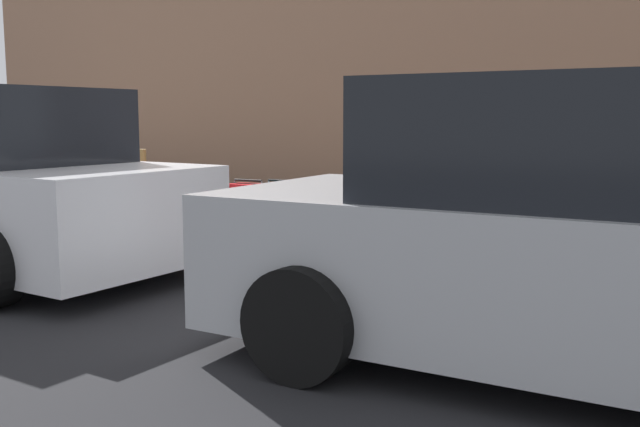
# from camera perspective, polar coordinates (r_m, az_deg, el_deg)

# --- Properties ---
(ground_plane) EXTENTS (40.00, 40.00, 0.00)m
(ground_plane) POSITION_cam_1_polar(r_m,az_deg,el_deg) (8.08, -10.98, -2.63)
(ground_plane) COLOR black
(sidewalk_curb) EXTENTS (18.00, 5.00, 0.14)m
(sidewalk_curb) POSITION_cam_1_polar(r_m,az_deg,el_deg) (10.02, -1.24, -0.11)
(sidewalk_curb) COLOR gray
(sidewalk_curb) RESTS_ON ground_plane
(suitcase_red_0) EXTENTS (0.47, 0.28, 0.91)m
(suitcase_red_0) POSITION_cam_1_polar(r_m,az_deg,el_deg) (6.72, 19.70, -0.92)
(suitcase_red_0) COLOR red
(suitcase_red_0) RESTS_ON sidewalk_curb
(suitcase_silver_1) EXTENTS (0.51, 0.24, 0.80)m
(suitcase_silver_1) POSITION_cam_1_polar(r_m,az_deg,el_deg) (6.87, 15.11, -1.18)
(suitcase_silver_1) COLOR #9EA0A8
(suitcase_silver_1) RESTS_ON sidewalk_curb
(suitcase_black_2) EXTENTS (0.43, 0.25, 0.87)m
(suitcase_black_2) POSITION_cam_1_polar(r_m,az_deg,el_deg) (7.06, 10.97, -0.45)
(suitcase_black_2) COLOR black
(suitcase_black_2) RESTS_ON sidewalk_curb
(suitcase_olive_3) EXTENTS (0.44, 0.23, 0.73)m
(suitcase_olive_3) POSITION_cam_1_polar(r_m,az_deg,el_deg) (7.20, 7.01, 0.03)
(suitcase_olive_3) COLOR #59601E
(suitcase_olive_3) RESTS_ON sidewalk_curb
(suitcase_maroon_4) EXTENTS (0.47, 0.22, 0.85)m
(suitcase_maroon_4) POSITION_cam_1_polar(r_m,az_deg,el_deg) (7.44, 3.30, 0.22)
(suitcase_maroon_4) COLOR maroon
(suitcase_maroon_4) RESTS_ON sidewalk_curb
(suitcase_navy_5) EXTENTS (0.43, 0.25, 0.64)m
(suitcase_navy_5) POSITION_cam_1_polar(r_m,az_deg,el_deg) (7.75, 0.11, 0.29)
(suitcase_navy_5) COLOR navy
(suitcase_navy_5) RESTS_ON sidewalk_curb
(suitcase_teal_6) EXTENTS (0.39, 0.23, 0.61)m
(suitcase_teal_6) POSITION_cam_1_polar(r_m,az_deg,el_deg) (7.96, -3.10, 0.37)
(suitcase_teal_6) COLOR #0F606B
(suitcase_teal_6) RESTS_ON sidewalk_curb
(suitcase_red_7) EXTENTS (0.44, 0.27, 0.59)m
(suitcase_red_7) POSITION_cam_1_polar(r_m,az_deg,el_deg) (8.28, -5.70, 0.55)
(suitcase_red_7) COLOR red
(suitcase_red_7) RESTS_ON sidewalk_curb
(fire_hydrant) EXTENTS (0.39, 0.21, 0.73)m
(fire_hydrant) POSITION_cam_1_polar(r_m,az_deg,el_deg) (8.82, -10.62, 1.65)
(fire_hydrant) COLOR red
(fire_hydrant) RESTS_ON sidewalk_curb
(bollard_post) EXTENTS (0.15, 0.15, 0.90)m
(bollard_post) POSITION_cam_1_polar(r_m,az_deg,el_deg) (9.12, -14.00, 2.16)
(bollard_post) COLOR brown
(bollard_post) RESTS_ON sidewalk_curb
(parked_car_silver_0) EXTENTS (4.31, 2.16, 1.63)m
(parked_car_silver_0) POSITION_cam_1_polar(r_m,az_deg,el_deg) (4.21, 20.62, -1.89)
(parked_car_silver_0) COLOR #B2B5BA
(parked_car_silver_0) RESTS_ON ground_plane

